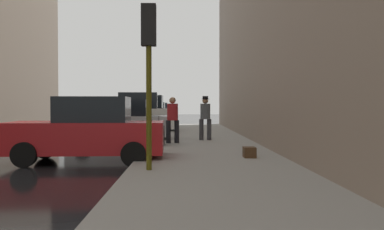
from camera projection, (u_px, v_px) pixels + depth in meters
The scene contains 13 objects.
sidewalk at pixel (210, 158), 12.06m from camera, with size 4.00×40.00×0.15m, color gray.
parked_red_hatchback at pixel (88, 131), 11.67m from camera, with size 4.24×2.14×1.79m.
parked_silver_sedan at pixel (121, 122), 18.00m from camera, with size 4.21×2.08×1.79m.
parked_white_van at pixel (136, 115), 23.64m from camera, with size 4.67×2.19×2.25m.
parked_black_suv at pixel (146, 113), 29.96m from camera, with size 4.64×2.15×2.25m.
parked_gray_coupe at pixel (152, 114), 35.76m from camera, with size 4.23×2.11×1.79m.
parked_blue_sedan at pixel (156, 112), 41.60m from camera, with size 4.24×2.14×1.79m.
fire_hydrant at pixel (165, 129), 18.68m from camera, with size 0.42×0.22×0.70m.
traffic_light at pixel (149, 50), 9.27m from camera, with size 0.32×0.32×3.60m.
pedestrian_in_red_jacket at pixel (173, 117), 15.89m from camera, with size 0.53×0.49×1.71m.
pedestrian_with_beanie at pixel (205, 116), 17.30m from camera, with size 0.52×0.44×1.78m.
rolling_suitcase at pixel (159, 135), 15.12m from camera, with size 0.38×0.57×1.04m.
duffel_bag at pixel (249, 152), 11.55m from camera, with size 0.32×0.44×0.28m.
Camera 1 is at (5.23, -12.01, 1.57)m, focal length 40.00 mm.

